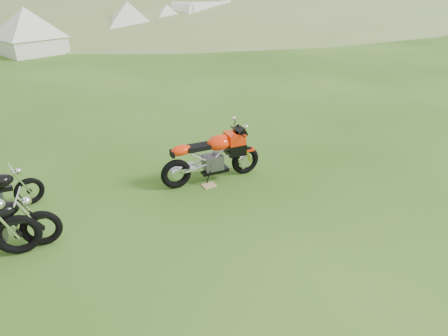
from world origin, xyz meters
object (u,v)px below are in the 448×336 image
tent_mid (129,21)px  caravan (203,19)px  sport_motorcycle (212,153)px  plywood_board (209,185)px  tent_left (28,30)px  tent_right (168,21)px

tent_mid → caravan: tent_mid is taller
sport_motorcycle → plywood_board: 0.65m
tent_left → tent_right: tent_left is taller
tent_left → sport_motorcycle: bearing=-102.5°
tent_mid → caravan: size_ratio=0.60×
tent_right → sport_motorcycle: bearing=-101.0°
sport_motorcycle → tent_left: 17.74m
tent_left → caravan: 11.69m
sport_motorcycle → tent_mid: bearing=83.1°
tent_left → caravan: size_ratio=0.60×
tent_left → caravan: bearing=-8.4°
tent_left → caravan: tent_left is taller
plywood_board → tent_right: size_ratio=0.10×
tent_right → tent_mid: bearing=-177.0°
sport_motorcycle → tent_mid: size_ratio=0.70×
plywood_board → tent_left: tent_left is taller
caravan → tent_left: bearing=168.5°
plywood_board → tent_mid: bearing=75.0°
tent_left → tent_right: size_ratio=1.06×
plywood_board → tent_left: (-0.92, 17.88, 1.23)m
sport_motorcycle → caravan: (10.48, 19.25, 0.51)m
tent_left → tent_mid: tent_mid is taller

